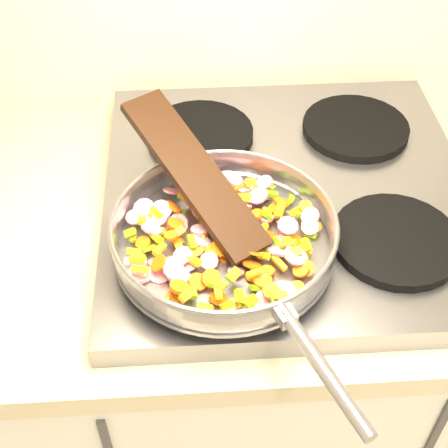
{
  "coord_description": "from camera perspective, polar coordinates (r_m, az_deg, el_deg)",
  "views": [
    {
      "loc": [
        -0.86,
        0.91,
        1.62
      ],
      "look_at": [
        -0.82,
        1.52,
        1.0
      ],
      "focal_mm": 50.0,
      "sensor_mm": 36.0,
      "label": 1
    }
  ],
  "objects": [
    {
      "name": "grate_br",
      "position": [
        1.16,
        11.94,
        8.6
      ],
      "size": [
        0.19,
        0.19,
        0.02
      ],
      "primitive_type": "cylinder",
      "color": "black",
      "rests_on": "cooktop"
    },
    {
      "name": "grate_bl",
      "position": [
        1.12,
        -2.21,
        8.24
      ],
      "size": [
        0.19,
        0.19,
        0.02
      ],
      "primitive_type": "cylinder",
      "color": "black",
      "rests_on": "cooktop"
    },
    {
      "name": "cooktop",
      "position": [
        1.04,
        5.86,
        2.66
      ],
      "size": [
        0.6,
        0.6,
        0.04
      ],
      "primitive_type": "cube",
      "color": "#939399",
      "rests_on": "counter_top"
    },
    {
      "name": "vegetable_heap",
      "position": [
        0.89,
        -0.13,
        -1.12
      ],
      "size": [
        0.3,
        0.3,
        0.05
      ],
      "color": "#689E13",
      "rests_on": "saute_pan"
    },
    {
      "name": "saute_pan",
      "position": [
        0.88,
        0.07,
        -0.9
      ],
      "size": [
        0.36,
        0.5,
        0.05
      ],
      "rotation": [
        0.0,
        0.0,
        0.39
      ],
      "color": "#9E9EA5",
      "rests_on": "grate_fl"
    },
    {
      "name": "wooden_spatula",
      "position": [
        0.9,
        -2.74,
        4.67
      ],
      "size": [
        0.21,
        0.27,
        0.12
      ],
      "primitive_type": "cube",
      "rotation": [
        0.0,
        -0.36,
        2.16
      ],
      "color": "black",
      "rests_on": "saute_pan"
    },
    {
      "name": "grate_fr",
      "position": [
        0.96,
        15.45,
        -1.45
      ],
      "size": [
        0.19,
        0.19,
        0.02
      ],
      "primitive_type": "cylinder",
      "color": "black",
      "rests_on": "cooktop"
    },
    {
      "name": "grate_fl",
      "position": [
        0.91,
        -1.55,
        -2.33
      ],
      "size": [
        0.19,
        0.19,
        0.02
      ],
      "primitive_type": "cylinder",
      "color": "black",
      "rests_on": "cooktop"
    }
  ]
}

